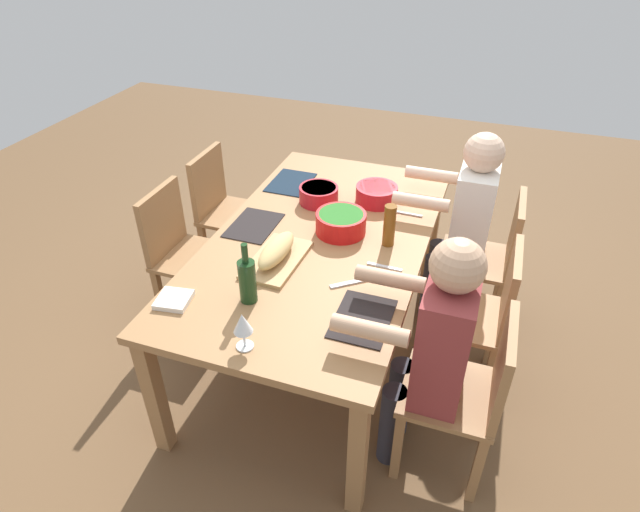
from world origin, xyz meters
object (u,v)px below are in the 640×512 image
(serving_bowl_pasta, at_px, (319,194))
(beer_bottle, at_px, (389,226))
(diner_near_right, at_px, (464,218))
(chair_far_center, at_px, (182,249))
(serving_bowl_salad, at_px, (377,193))
(wine_glass, at_px, (243,324))
(chair_near_right, at_px, (491,255))
(serving_bowl_greens, at_px, (341,222))
(chair_far_right, at_px, (224,207))
(diner_near_left, at_px, (433,343))
(chair_near_center, at_px, (482,312))
(chair_near_left, at_px, (470,390))
(napkin_stack, at_px, (174,300))
(bread_loaf, at_px, (276,250))
(wine_bottle, at_px, (247,280))
(dining_table, at_px, (320,250))
(cutting_board, at_px, (277,260))

(serving_bowl_pasta, height_order, beer_bottle, beer_bottle)
(diner_near_right, xyz_separation_m, chair_far_center, (-0.53, 1.52, -0.21))
(serving_bowl_salad, relative_size, wine_glass, 1.42)
(chair_near_right, bearing_deg, serving_bowl_greens, 119.38)
(chair_far_right, bearing_deg, beer_bottle, -111.34)
(diner_near_left, bearing_deg, chair_near_right, -9.89)
(chair_near_center, relative_size, wine_glass, 5.12)
(chair_near_left, distance_m, serving_bowl_salad, 1.24)
(chair_far_right, height_order, napkin_stack, chair_far_right)
(chair_near_center, xyz_separation_m, serving_bowl_salad, (0.47, 0.68, 0.31))
(chair_near_center, relative_size, beer_bottle, 3.86)
(bread_loaf, bearing_deg, beer_bottle, -55.56)
(chair_near_left, height_order, serving_bowl_greens, same)
(serving_bowl_salad, bearing_deg, wine_glass, 171.38)
(chair_near_center, distance_m, beer_bottle, 0.63)
(wine_bottle, bearing_deg, diner_near_left, -87.05)
(chair_near_left, bearing_deg, diner_near_left, 90.00)
(chair_far_center, bearing_deg, diner_near_right, -70.93)
(serving_bowl_pasta, relative_size, wine_bottle, 0.76)
(napkin_stack, bearing_deg, wine_bottle, -68.30)
(wine_glass, relative_size, napkin_stack, 1.19)
(serving_bowl_greens, xyz_separation_m, wine_glass, (-0.93, 0.10, 0.05))
(chair_near_right, bearing_deg, serving_bowl_salad, 95.08)
(diner_near_right, distance_m, wine_glass, 1.53)
(chair_far_right, distance_m, beer_bottle, 1.33)
(dining_table, distance_m, serving_bowl_greens, 0.18)
(beer_bottle, bearing_deg, chair_near_left, -138.84)
(diner_near_left, xyz_separation_m, wine_bottle, (-0.04, 0.80, 0.15))
(diner_near_right, bearing_deg, cutting_board, 134.65)
(chair_near_left, relative_size, serving_bowl_salad, 3.61)
(beer_bottle, bearing_deg, wine_bottle, 143.18)
(diner_near_left, distance_m, chair_near_center, 0.60)
(chair_near_center, bearing_deg, chair_near_right, 0.00)
(chair_near_center, height_order, beer_bottle, beer_bottle)
(wine_bottle, bearing_deg, cutting_board, -0.25)
(beer_bottle, bearing_deg, chair_far_center, 92.88)
(diner_near_left, relative_size, wine_bottle, 4.14)
(bread_loaf, xyz_separation_m, beer_bottle, (0.32, -0.47, 0.04))
(dining_table, height_order, wine_bottle, wine_bottle)
(chair_near_center, height_order, diner_near_right, diner_near_right)
(dining_table, distance_m, chair_near_right, 1.02)
(cutting_board, relative_size, wine_glass, 2.41)
(chair_far_center, relative_size, serving_bowl_pasta, 3.85)
(dining_table, bearing_deg, chair_far_center, 90.00)
(diner_near_left, relative_size, serving_bowl_salad, 5.10)
(serving_bowl_salad, bearing_deg, diner_near_left, -153.58)
(cutting_board, bearing_deg, wine_glass, -169.40)
(serving_bowl_salad, height_order, napkin_stack, serving_bowl_salad)
(chair_far_center, xyz_separation_m, serving_bowl_greens, (0.09, -0.94, 0.32))
(diner_near_right, height_order, serving_bowl_salad, diner_near_right)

